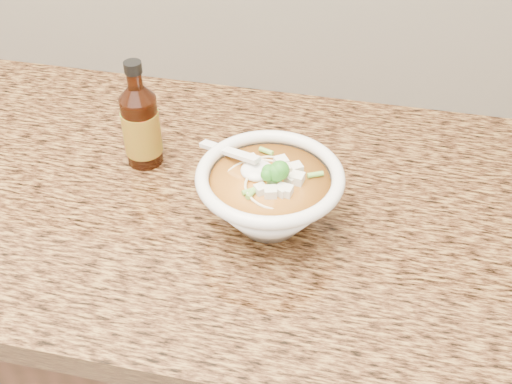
# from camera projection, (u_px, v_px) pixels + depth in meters

# --- Properties ---
(cabinet) EXTENTS (4.00, 0.65, 0.86)m
(cabinet) POSITION_uv_depth(u_px,v_px,m) (108.00, 342.00, 1.35)
(cabinet) COLOR #381F10
(cabinet) RESTS_ON ground
(counter_slab) EXTENTS (4.00, 0.68, 0.04)m
(counter_slab) POSITION_uv_depth(u_px,v_px,m) (67.00, 177.00, 1.06)
(counter_slab) COLOR olive
(counter_slab) RESTS_ON cabinet
(soup_bowl) EXTENTS (0.23, 0.21, 0.12)m
(soup_bowl) POSITION_uv_depth(u_px,v_px,m) (269.00, 196.00, 0.92)
(soup_bowl) COLOR white
(soup_bowl) RESTS_ON counter_slab
(hot_sauce_bottle) EXTENTS (0.07, 0.07, 0.18)m
(hot_sauce_bottle) POSITION_uv_depth(u_px,v_px,m) (141.00, 126.00, 1.02)
(hot_sauce_bottle) COLOR #3A1508
(hot_sauce_bottle) RESTS_ON counter_slab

